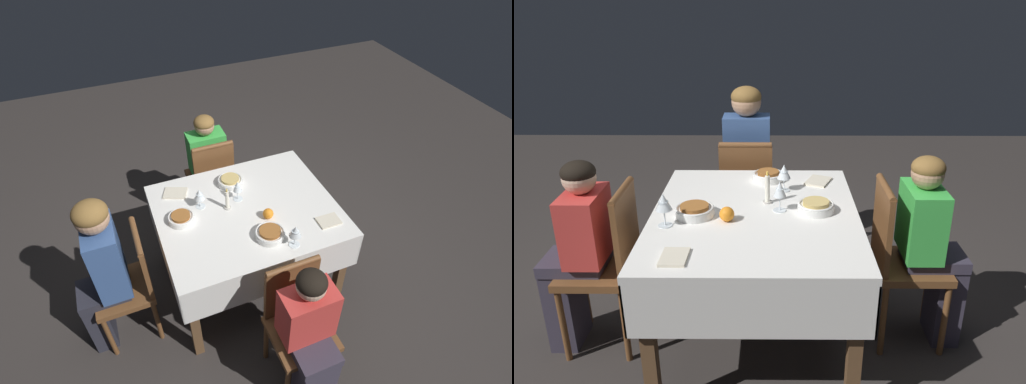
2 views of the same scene
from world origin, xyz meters
TOP-DOWN VIEW (x-y plane):
  - ground_plane at (0.00, 0.00)m, footprint 8.00×8.00m
  - dining_table at (0.00, 0.00)m, footprint 1.20×1.01m
  - chair_east at (0.83, 0.09)m, footprint 0.36×0.36m
  - chair_south at (0.03, -0.74)m, footprint 0.36×0.36m
  - chair_north at (-0.03, 0.74)m, footprint 0.36×0.36m
  - person_adult_denim at (0.97, 0.09)m, footprint 0.34×0.30m
  - person_child_green at (0.03, -0.89)m, footprint 0.30×0.33m
  - person_child_red at (-0.03, 0.89)m, footprint 0.30×0.33m
  - bowl_east at (0.43, -0.06)m, footprint 0.17×0.17m
  - wine_glass_east at (0.28, -0.15)m, footprint 0.07×0.07m
  - bowl_south at (0.01, -0.30)m, footprint 0.18×0.18m
  - wine_glass_south at (0.02, -0.12)m, footprint 0.07×0.07m
  - bowl_north at (-0.04, 0.29)m, footprint 0.19×0.19m
  - wine_glass_north at (-0.15, 0.41)m, footprint 0.08×0.08m
  - candle_centerpiece at (0.11, -0.06)m, footprint 0.05×0.05m
  - orange_fruit at (-0.10, 0.13)m, footprint 0.07×0.07m
  - napkin_red_folded at (0.41, -0.34)m, footprint 0.19×0.17m
  - napkin_spare_side at (-0.45, 0.31)m, footprint 0.15×0.11m

SIDE VIEW (x-z plane):
  - ground_plane at x=0.00m, z-range 0.00..0.00m
  - chair_east at x=0.83m, z-range 0.05..0.94m
  - chair_south at x=0.03m, z-range 0.05..0.94m
  - chair_north at x=-0.03m, z-range 0.05..0.94m
  - person_child_red at x=-0.03m, z-range 0.05..1.07m
  - person_child_green at x=0.03m, z-range 0.05..1.08m
  - dining_table at x=0.00m, z-range 0.28..1.03m
  - person_adult_denim at x=0.97m, z-range 0.08..1.28m
  - napkin_red_folded at x=0.41m, z-range 0.75..0.76m
  - napkin_spare_side at x=-0.45m, z-range 0.75..0.76m
  - bowl_north at x=-0.04m, z-range 0.75..0.81m
  - bowl_south at x=0.01m, z-range 0.75..0.81m
  - bowl_east at x=0.43m, z-range 0.75..0.81m
  - orange_fruit at x=-0.10m, z-range 0.75..0.82m
  - candle_centerpiece at x=0.11m, z-range 0.73..0.91m
  - wine_glass_east at x=0.28m, z-range 0.78..0.93m
  - wine_glass_south at x=0.02m, z-range 0.78..0.94m
  - wine_glass_north at x=-0.15m, z-range 0.79..0.95m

